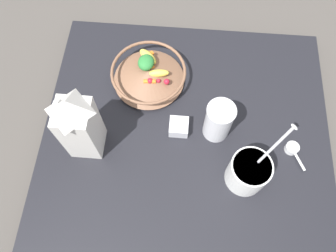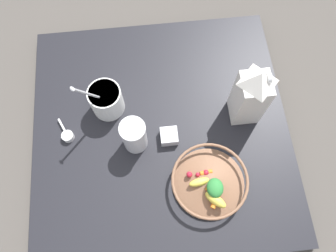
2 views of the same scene
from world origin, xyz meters
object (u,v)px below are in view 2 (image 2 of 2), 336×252
object	(u,v)px
yogurt_tub	(106,99)
spice_jar	(169,136)
fruit_bowl	(209,182)
drinking_cup	(134,135)
milk_carton	(251,95)

from	to	relation	value
yogurt_tub	spice_jar	distance (m)	0.25
fruit_bowl	drinking_cup	xyz separation A→B (m)	(0.17, 0.23, 0.04)
fruit_bowl	drinking_cup	bearing A→B (deg)	53.18
spice_jar	milk_carton	bearing A→B (deg)	-75.47
yogurt_tub	drinking_cup	world-z (taller)	yogurt_tub
milk_carton	spice_jar	size ratio (longest dim) A/B	4.63
yogurt_tub	spice_jar	size ratio (longest dim) A/B	4.50
yogurt_tub	milk_carton	bearing A→B (deg)	-98.39
drinking_cup	milk_carton	bearing A→B (deg)	-79.03
yogurt_tub	drinking_cup	distance (m)	0.17
fruit_bowl	yogurt_tub	bearing A→B (deg)	44.95
milk_carton	spice_jar	xyz separation A→B (m)	(-0.07, 0.28, -0.12)
fruit_bowl	milk_carton	bearing A→B (deg)	-33.17
yogurt_tub	drinking_cup	size ratio (longest dim) A/B	1.84
drinking_cup	spice_jar	world-z (taller)	drinking_cup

